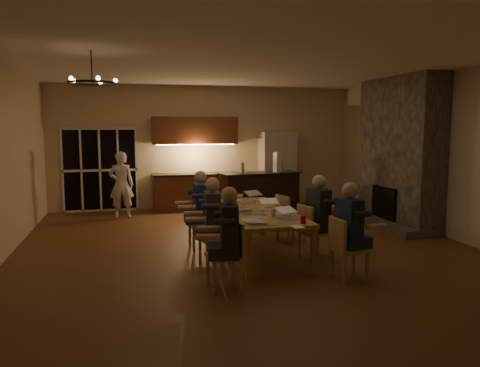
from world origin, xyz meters
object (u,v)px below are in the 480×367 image
object	(u,v)px
mug_back	(229,201)
plate_far	(267,202)
chair_left_near	(224,255)
laptop_b	(290,212)
chair_right_near	(349,249)
person_left_far	(201,209)
chair_left_far	(202,224)
can_silver	(273,213)
chair_left_mid	(215,237)
chair_right_far	(291,218)
laptop_f	(257,194)
person_left_mid	(213,222)
standing_person	(121,185)
bar_blender	(277,162)
mug_mid	(252,202)
mug_front	(262,212)
bar_bottle	(243,168)
redcup_near	(303,220)
bar_island	(260,195)
person_right_near	(349,231)
plate_left	(250,220)
laptop_e	(234,195)
laptop_d	(271,203)
refrigerator	(277,169)
can_cola	(233,195)
laptop_c	(240,204)
person_right_mid	(319,217)
plate_near	(283,214)
can_right	(276,203)
person_left_near	(229,239)
chandelier	(92,83)
redcup_mid	(225,203)
dining_table	(257,232)
chair_right_mid	(315,232)
laptop_a	(256,215)

from	to	relation	value
mug_back	plate_far	size ratio (longest dim) A/B	0.39
chair_left_near	laptop_b	world-z (taller)	laptop_b
chair_right_near	person_left_far	bearing A→B (deg)	34.24
chair_left_far	can_silver	xyz separation A→B (m)	(0.95, -1.18, 0.37)
chair_left_mid	chair_right_far	world-z (taller)	same
chair_right_near	laptop_f	distance (m)	2.77
person_left_mid	standing_person	distance (m)	4.51
bar_blender	mug_mid	bearing A→B (deg)	-137.50
mug_front	bar_bottle	world-z (taller)	bar_bottle
redcup_near	bar_island	bearing A→B (deg)	82.39
person_right_near	mug_front	size ratio (longest dim) A/B	13.80
plate_left	plate_far	xyz separation A→B (m)	(0.76, 1.57, 0.00)
person_right_near	person_left_mid	xyz separation A→B (m)	(-1.75, 1.09, 0.00)
laptop_e	plate_left	xyz separation A→B (m)	(-0.19, -1.87, -0.10)
bar_island	laptop_d	distance (m)	3.14
refrigerator	can_cola	distance (m)	3.67
chair_left_mid	chair_right_near	distance (m)	2.05
person_left_mid	person_left_far	size ratio (longest dim) A/B	1.00
laptop_c	plate_far	xyz separation A→B (m)	(0.69, 0.70, -0.10)
person_right_mid	plate_near	size ratio (longest dim) A/B	6.08
person_left_mid	mug_front	xyz separation A→B (m)	(0.81, 0.06, 0.11)
bar_island	bar_blender	bearing A→B (deg)	-5.91
refrigerator	mug_front	bearing A→B (deg)	-110.80
person_left_far	plate_far	world-z (taller)	person_left_far
can_right	person_left_mid	bearing A→B (deg)	-148.09
can_right	plate_left	world-z (taller)	can_right
laptop_c	mug_front	size ratio (longest dim) A/B	3.20
chair_right_near	plate_left	size ratio (longest dim) A/B	3.46
person_left_near	person_left_far	size ratio (longest dim) A/B	1.00
chandelier	redcup_mid	bearing A→B (deg)	27.08
bar_blender	chair_left_far	bearing A→B (deg)	-151.78
dining_table	person_left_far	size ratio (longest dim) A/B	2.01
redcup_mid	bar_bottle	distance (m)	2.70
person_left_near	person_right_mid	xyz separation A→B (m)	(1.73, 1.13, 0.00)
chair_right_mid	person_right_mid	size ratio (longest dim) A/B	0.64
chandelier	bar_blender	size ratio (longest dim) A/B	1.42
refrigerator	dining_table	distance (m)	4.88
chair_left_near	plate_far	distance (m)	2.64
bar_island	chair_left_far	size ratio (longest dim) A/B	2.16
bar_blender	standing_person	bearing A→B (deg)	148.27
laptop_c	mug_mid	size ratio (longest dim) A/B	3.20
laptop_f	plate_far	world-z (taller)	laptop_f
laptop_f	chair_right_far	bearing A→B (deg)	-58.08
laptop_b	can_right	world-z (taller)	laptop_b
laptop_c	chair_left_near	bearing A→B (deg)	42.81
bar_island	mug_mid	size ratio (longest dim) A/B	19.21
redcup_mid	person_left_mid	bearing A→B (deg)	-113.14
person_right_mid	laptop_a	distance (m)	1.29
dining_table	plate_near	size ratio (longest dim) A/B	12.23
person_left_near	mug_front	size ratio (longest dim) A/B	13.80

